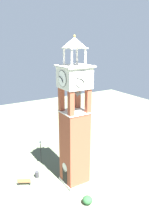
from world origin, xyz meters
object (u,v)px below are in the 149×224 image
object	(u,v)px
trash_bin	(37,174)
park_bench	(24,182)
clock_tower	(74,128)
lamp_post	(40,148)

from	to	relation	value
trash_bin	park_bench	bearing A→B (deg)	-69.56
clock_tower	trash_bin	bearing A→B (deg)	-132.21
park_bench	trash_bin	distance (m)	2.11
clock_tower	lamp_post	distance (m)	8.23
clock_tower	lamp_post	size ratio (longest dim) A/B	5.04
clock_tower	lamp_post	bearing A→B (deg)	-163.63
park_bench	clock_tower	bearing A→B (deg)	65.12
clock_tower	park_bench	bearing A→B (deg)	-114.88
clock_tower	park_bench	distance (m)	9.29
lamp_post	park_bench	bearing A→B (deg)	-45.80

